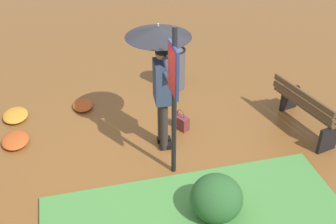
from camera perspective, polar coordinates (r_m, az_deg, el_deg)
ground_plane at (r=6.82m, az=-1.09°, el=-5.83°), size 18.00×18.00×0.00m
person_with_umbrella at (r=6.28m, az=-1.05°, el=7.30°), size 0.96×0.96×2.04m
info_sign_post at (r=5.71m, az=0.75°, el=3.28°), size 0.44×0.07×2.30m
handbag at (r=7.36m, az=1.67°, el=-1.32°), size 0.33×0.27×0.37m
park_bench at (r=7.56m, az=17.89°, el=0.43°), size 1.42×0.67×0.75m
trash_bin at (r=8.42m, az=0.90°, el=5.79°), size 0.42×0.42×0.83m
shrub_cluster at (r=5.77m, az=6.46°, el=-11.08°), size 0.76×0.69×0.62m
leaf_pile_near_person at (r=7.48m, az=-19.52°, el=-3.53°), size 0.55×0.44×0.12m
leaf_pile_by_bench at (r=8.11m, az=-19.52°, el=-0.41°), size 0.55×0.44×0.12m
leaf_pile_far_path at (r=8.10m, az=-11.20°, el=0.90°), size 0.46×0.37×0.10m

